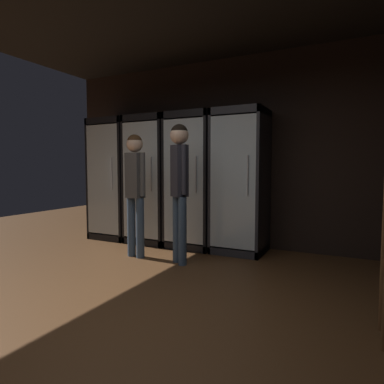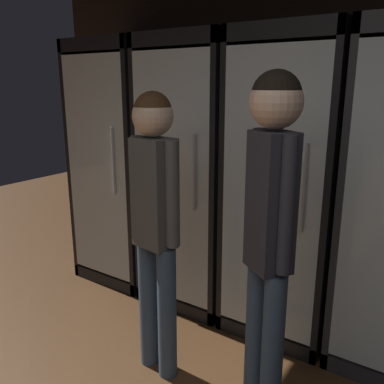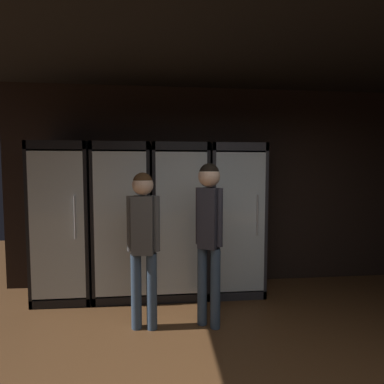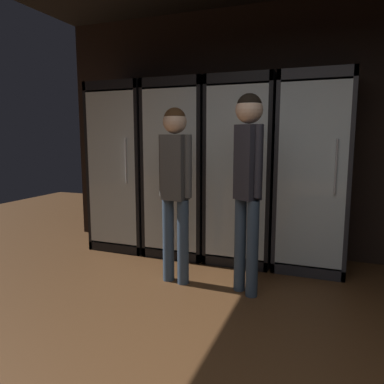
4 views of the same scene
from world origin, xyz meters
The scene contains 5 objects.
cooler_far_left centered at (-2.07, 2.70, 0.96)m, with size 0.70×0.68×1.97m.
cooler_left centered at (-1.34, 2.70, 0.96)m, with size 0.70×0.68×1.97m.
cooler_center centered at (-0.62, 2.70, 0.97)m, with size 0.70×0.68×1.97m.
shopper_near centered at (-1.04, 1.79, 0.99)m, with size 0.33×0.21×1.61m.
shopper_far centered at (-0.37, 1.77, 1.08)m, with size 0.26×0.24×1.70m.
Camera 2 is at (0.31, 0.17, 1.64)m, focal length 38.33 mm.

